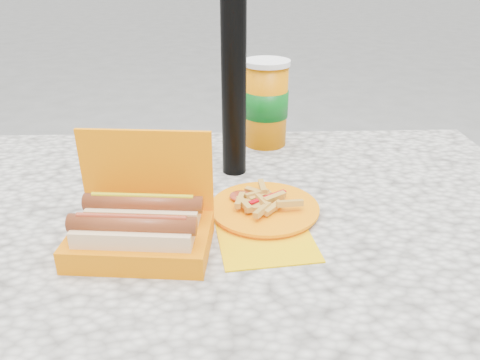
{
  "coord_description": "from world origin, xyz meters",
  "views": [
    {
      "loc": [
        -0.02,
        -0.76,
        1.18
      ],
      "look_at": [
        0.01,
        0.01,
        0.8
      ],
      "focal_mm": 35.0,
      "sensor_mm": 36.0,
      "label": 1
    }
  ],
  "objects": [
    {
      "name": "picnic_table",
      "position": [
        0.0,
        0.0,
        0.64
      ],
      "size": [
        1.2,
        0.8,
        0.75
      ],
      "color": "beige",
      "rests_on": "ground"
    },
    {
      "name": "hotdog_box",
      "position": [
        -0.15,
        -0.13,
        0.79
      ],
      "size": [
        0.23,
        0.16,
        0.18
      ],
      "rotation": [
        0.0,
        0.0,
        -0.1
      ],
      "color": "orange",
      "rests_on": "picnic_table"
    },
    {
      "name": "fries_plate",
      "position": [
        0.05,
        -0.03,
        0.76
      ],
      "size": [
        0.2,
        0.27,
        0.04
      ],
      "rotation": [
        0.0,
        0.0,
        0.23
      ],
      "color": "#F2B800",
      "rests_on": "picnic_table"
    },
    {
      "name": "soda_cup",
      "position": [
        0.08,
        0.32,
        0.85
      ],
      "size": [
        0.11,
        0.11,
        0.2
      ],
      "rotation": [
        0.0,
        0.0,
        0.08
      ],
      "color": "orange",
      "rests_on": "picnic_table"
    }
  ]
}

